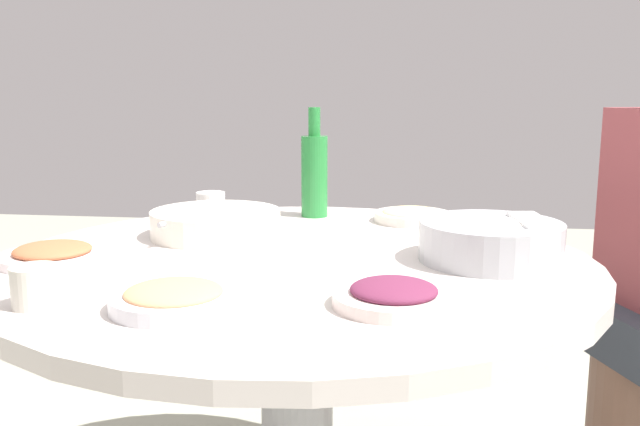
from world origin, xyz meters
TOP-DOWN VIEW (x-y plane):
  - round_dining_table at (0.00, 0.00)m, footprint 1.20×1.20m
  - rice_bowl at (0.02, -0.39)m, footprint 0.28×0.28m
  - soup_bowl at (0.17, 0.22)m, footprint 0.30×0.30m
  - dish_shrimp at (-0.35, 0.13)m, footprint 0.20×0.20m
  - dish_noodles at (0.41, -0.23)m, footprint 0.19×0.19m
  - dish_tofu_braise at (-0.10, 0.47)m, footprint 0.21×0.21m
  - dish_eggplant at (-0.29, -0.20)m, footprint 0.20×0.20m
  - green_bottle at (0.45, 0.03)m, footprint 0.07×0.07m
  - tea_cup_near at (-0.37, 0.35)m, footprint 0.07×0.07m
  - tea_cup_far at (0.39, 0.29)m, footprint 0.07×0.07m

SIDE VIEW (x-z plane):
  - round_dining_table at x=0.00m, z-range 0.21..0.93m
  - dish_tofu_braise at x=-0.10m, z-range 0.72..0.76m
  - dish_noodles at x=0.41m, z-range 0.72..0.76m
  - dish_eggplant at x=-0.29m, z-range 0.72..0.76m
  - dish_shrimp at x=-0.35m, z-range 0.72..0.76m
  - soup_bowl at x=0.17m, z-range 0.72..0.78m
  - tea_cup_near at x=-0.37m, z-range 0.72..0.79m
  - tea_cup_far at x=0.39m, z-range 0.72..0.79m
  - rice_bowl at x=0.02m, z-range 0.72..0.81m
  - green_bottle at x=0.45m, z-range 0.70..0.98m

